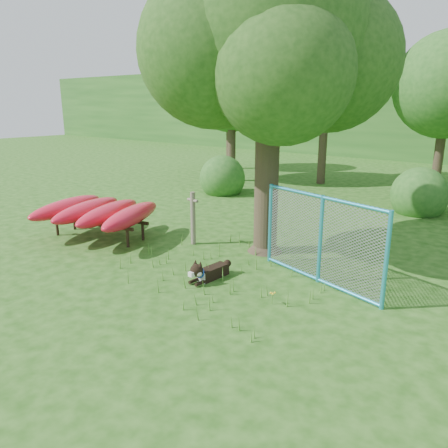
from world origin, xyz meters
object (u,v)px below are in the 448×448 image
Objects in this scene: oak_tree at (269,45)px; fence_section at (320,240)px; kayak_rack at (98,211)px; husky_dog at (208,272)px.

oak_tree is 4.35m from fence_section.
kayak_rack is 1.24× the size of fence_section.
kayak_rack is 4.20m from husky_dog.
husky_dog is 2.33m from fence_section.
kayak_rack is (-3.99, -1.87, -3.95)m from oak_tree.
fence_section is at bearing -25.13° from oak_tree.
kayak_rack is at bearing 178.08° from husky_dog.
husky_dog is (4.14, -0.36, -0.55)m from kayak_rack.
kayak_rack is at bearing -155.35° from fence_section.
fence_section is (1.94, -0.91, -3.78)m from oak_tree.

